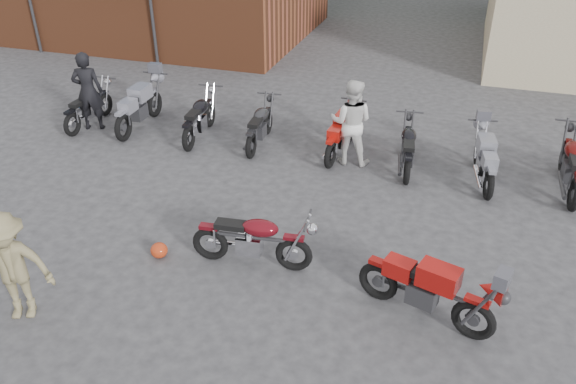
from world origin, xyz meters
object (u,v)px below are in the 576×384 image
(row_bike_1, at_px, (139,104))
(row_bike_4, at_px, (341,131))
(person_dark, at_px, (88,91))
(row_bike_6, at_px, (485,157))
(row_bike_3, at_px, (260,123))
(row_bike_5, at_px, (408,145))
(helmet, at_px, (159,250))
(person_light, at_px, (351,122))
(sportbike, at_px, (429,287))
(row_bike_0, at_px, (88,104))
(row_bike_7, at_px, (573,162))
(row_bike_2, at_px, (199,115))
(vintage_motorcycle, at_px, (253,237))
(person_tan, at_px, (10,267))

(row_bike_1, distance_m, row_bike_4, 5.07)
(person_dark, relative_size, row_bike_6, 1.00)
(row_bike_3, height_order, row_bike_5, row_bike_5)
(helmet, relative_size, row_bike_4, 0.15)
(person_dark, bearing_deg, row_bike_1, 178.62)
(row_bike_5, bearing_deg, person_light, 86.27)
(sportbike, xyz_separation_m, person_light, (-2.11, 4.54, 0.36))
(row_bike_6, bearing_deg, row_bike_0, 80.82)
(person_light, relative_size, row_bike_3, 1.01)
(row_bike_4, bearing_deg, helmet, 161.80)
(sportbike, height_order, row_bike_7, row_bike_7)
(sportbike, xyz_separation_m, person_dark, (-8.55, 4.41, 0.39))
(helmet, bearing_deg, row_bike_2, 107.09)
(person_dark, xyz_separation_m, row_bike_3, (4.27, 0.36, -0.42))
(row_bike_7, bearing_deg, row_bike_5, 90.21)
(person_light, distance_m, row_bike_7, 4.46)
(helmet, xyz_separation_m, person_light, (2.27, 4.40, 0.81))
(sportbike, xyz_separation_m, row_bike_3, (-4.28, 4.77, -0.04))
(row_bike_1, bearing_deg, sportbike, -124.58)
(row_bike_3, height_order, row_bike_4, row_bike_4)
(vintage_motorcycle, relative_size, row_bike_1, 0.90)
(row_bike_3, bearing_deg, row_bike_0, 88.73)
(person_dark, xyz_separation_m, row_bike_4, (6.18, 0.47, -0.40))
(row_bike_5, bearing_deg, helmet, 134.34)
(person_tan, bearing_deg, row_bike_5, 29.77)
(vintage_motorcycle, bearing_deg, row_bike_7, 33.98)
(person_dark, bearing_deg, row_bike_0, -62.49)
(row_bike_6, bearing_deg, row_bike_5, 77.36)
(row_bike_4, bearing_deg, sportbike, -149.30)
(helmet, relative_size, row_bike_5, 0.15)
(sportbike, height_order, row_bike_5, sportbike)
(vintage_motorcycle, height_order, row_bike_5, vintage_motorcycle)
(row_bike_2, bearing_deg, sportbike, -134.33)
(row_bike_3, bearing_deg, row_bike_4, -90.66)
(row_bike_2, relative_size, row_bike_4, 1.01)
(vintage_motorcycle, distance_m, person_tan, 3.52)
(helmet, xyz_separation_m, person_dark, (-4.17, 4.26, 0.83))
(row_bike_1, bearing_deg, row_bike_6, -93.76)
(person_light, relative_size, row_bike_2, 0.96)
(person_tan, relative_size, row_bike_6, 0.89)
(row_bike_3, bearing_deg, helmet, 174.98)
(person_tan, bearing_deg, row_bike_3, 55.07)
(person_dark, distance_m, row_bike_3, 4.31)
(person_dark, distance_m, person_tan, 6.80)
(helmet, bearing_deg, vintage_motorcycle, 10.06)
(person_light, xyz_separation_m, row_bike_2, (-3.68, 0.18, -0.37))
(row_bike_7, bearing_deg, row_bike_4, 86.92)
(person_dark, height_order, row_bike_4, person_dark)
(sportbike, distance_m, person_dark, 9.63)
(row_bike_0, xyz_separation_m, row_bike_3, (4.47, 0.20, -0.00))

